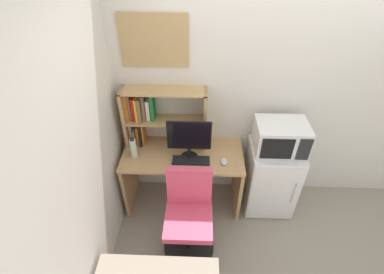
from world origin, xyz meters
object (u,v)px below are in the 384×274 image
Objects in this scene: monitor at (189,138)px; water_bottle at (133,148)px; hutch_bookshelf at (152,115)px; keyboard at (191,160)px; wall_corkboard at (154,41)px; desk_chair at (189,219)px; microwave at (280,137)px; mini_fridge at (270,178)px; computer_mouse at (224,161)px.

monitor reaches higher than water_bottle.
hutch_bookshelf is 2.24× the size of keyboard.
wall_corkboard is (0.07, 0.09, 0.73)m from hutch_bookshelf.
hutch_bookshelf is 0.89× the size of desk_chair.
microwave is 0.53× the size of desk_chair.
hutch_bookshelf is 1.69× the size of microwave.
monitor is 0.47× the size of desk_chair.
water_bottle is 1.06m from wall_corkboard.
monitor is 1.97× the size of water_bottle.
keyboard is at bearing -171.91° from mini_fridge.
monitor is at bearing -175.26° from mini_fridge.
hutch_bookshelf reaches higher than mini_fridge.
wall_corkboard is at bearing 168.25° from microwave.
water_bottle is at bearing -126.92° from wall_corkboard.
keyboard is 0.40× the size of desk_chair.
desk_chair is at bearing -40.86° from water_bottle.
computer_mouse is (0.33, -0.01, 0.00)m from keyboard.
hutch_bookshelf is at bearing 144.63° from keyboard.
monitor is 1.09m from mini_fridge.
computer_mouse is 1.33m from wall_corkboard.
desk_chair is at bearing -61.04° from hutch_bookshelf.
desk_chair is (-0.00, -0.45, -0.35)m from keyboard.
hutch_bookshelf reaches higher than computer_mouse.
wall_corkboard reaches higher than mini_fridge.
water_bottle is (-0.57, 0.01, -0.15)m from monitor.
desk_chair reaches higher than keyboard.
monitor is 0.54× the size of mini_fridge.
water_bottle reaches higher than desk_chair.
monitor is 0.73× the size of wall_corkboard.
wall_corkboard is at bearing 53.08° from water_bottle.
monitor is 0.90× the size of microwave.
microwave is 1.52m from wall_corkboard.
hutch_bookshelf reaches higher than keyboard.
desk_chair is at bearing -90.35° from keyboard.
mini_fridge is (0.89, 0.13, -0.35)m from keyboard.
microwave is at bearing 33.00° from desk_chair.
hutch_bookshelf is 0.88m from computer_mouse.
wall_corkboard is at bearing 52.54° from hutch_bookshelf.
microwave is at bearing -11.75° from wall_corkboard.
wall_corkboard is at bearing 134.08° from monitor.
computer_mouse is at bearing -166.37° from mini_fridge.
desk_chair reaches higher than mini_fridge.
monitor reaches higher than desk_chair.
hutch_bookshelf is at bearing 148.34° from monitor.
keyboard is at bearing -171.72° from microwave.
microwave is (1.48, 0.07, 0.13)m from water_bottle.
keyboard is at bearing -5.65° from water_bottle.
water_bottle is at bearing 139.14° from desk_chair.
mini_fridge is at bearing -90.15° from microwave.
keyboard is at bearing 178.66° from computer_mouse.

